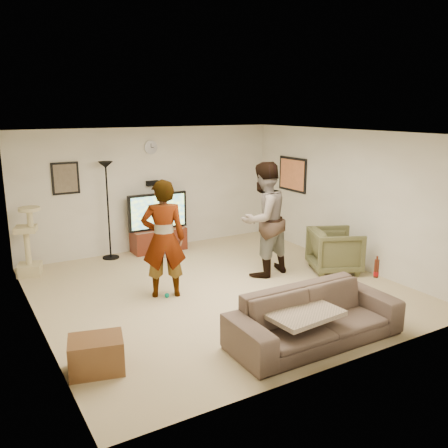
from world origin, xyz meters
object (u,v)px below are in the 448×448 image
sofa (315,317)px  beer_bottle (376,269)px  person_right (263,220)px  armchair (335,250)px  tv_stand (159,240)px  cat_tree (27,241)px  person_left (164,239)px  tv (158,211)px  floor_lamp (108,211)px  side_table (96,355)px

sofa → beer_bottle: bearing=0.5°
person_right → armchair: person_right is taller
tv_stand → sofa: bearing=-88.1°
cat_tree → person_right: person_right is taller
armchair → tv_stand: bearing=62.9°
cat_tree → person_left: (1.68, -2.09, 0.31)m
tv → person_right: 2.50m
floor_lamp → side_table: (-1.40, -3.97, -0.75)m
tv → beer_bottle: size_ratio=4.99×
cat_tree → person_left: person_left is taller
floor_lamp → sofa: bearing=-75.9°
side_table → tv: bearing=58.7°
person_left → beer_bottle: person_left is taller
person_right → beer_bottle: bearing=81.8°
sofa → side_table: sofa is taller
armchair → person_right: bearing=91.5°
person_right → side_table: person_right is taller
beer_bottle → sofa: bearing=180.0°
person_left → sofa: bearing=134.4°
sofa → side_table: bearing=165.4°
armchair → tv: bearing=62.9°
sofa → beer_bottle: 1.13m
tv_stand → tv: (0.00, 0.00, 0.60)m
tv → sofa: 4.69m
beer_bottle → cat_tree: bearing=130.1°
beer_bottle → tv: bearing=104.3°
armchair → cat_tree: bearing=86.0°
person_left → beer_bottle: bearing=152.2°
floor_lamp → cat_tree: 1.58m
tv_stand → floor_lamp: size_ratio=0.58×
tv_stand → cat_tree: bearing=-175.0°
person_left → person_right: size_ratio=0.92×
sofa → side_table: size_ratio=3.80×
person_left → side_table: person_left is taller
floor_lamp → armchair: (3.25, -2.79, -0.56)m
tv_stand → beer_bottle: beer_bottle is taller
beer_bottle → side_table: bearing=169.1°
armchair → person_left: bearing=105.4°
floor_lamp → sofa: 4.85m
side_table → person_right: bearing=26.2°
tv → floor_lamp: bearing=180.0°
tv_stand → person_right: (1.02, -2.28, 0.77)m
tv_stand → beer_bottle: (1.19, -4.66, 0.55)m
armchair → sofa: bearing=156.1°
tv → armchair: bearing=-51.3°
cat_tree → sofa: bearing=-58.7°
tv_stand → armchair: armchair is taller
cat_tree → person_right: 4.13m
person_left → side_table: 2.38m
tv → armchair: (2.24, -2.79, -0.44)m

